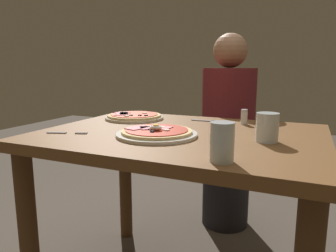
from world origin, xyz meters
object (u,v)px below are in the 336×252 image
object	(u,v)px
water_glass_near	(222,145)
knife	(213,121)
fork	(64,133)
salt_shaker	(244,117)
pizza_foreground	(157,133)
water_glass_far	(267,129)
pizza_across_left	(134,117)
diner_person	(227,138)
dining_table	(181,161)

from	to	relation	value
water_glass_near	knife	size ratio (longest dim) A/B	0.56
fork	salt_shaker	bearing A→B (deg)	39.05
pizza_foreground	water_glass_far	size ratio (longest dim) A/B	3.04
water_glass_near	salt_shaker	bearing A→B (deg)	94.97
water_glass_far	salt_shaker	bearing A→B (deg)	113.48
pizza_across_left	fork	xyz separation A→B (m)	(-0.07, -0.41, -0.01)
water_glass_near	knife	bearing A→B (deg)	107.75
water_glass_far	pizza_foreground	bearing A→B (deg)	-169.70
pizza_foreground	salt_shaker	bearing A→B (deg)	56.63
salt_shaker	diner_person	xyz separation A→B (m)	(-0.18, 0.46, -0.20)
water_glass_far	salt_shaker	xyz separation A→B (m)	(-0.13, 0.31, -0.01)
pizza_across_left	diner_person	distance (m)	0.66
pizza_across_left	water_glass_near	size ratio (longest dim) A/B	2.63
dining_table	fork	xyz separation A→B (m)	(-0.40, -0.21, 0.12)
water_glass_near	fork	bearing A→B (deg)	169.71
knife	diner_person	bearing A→B (deg)	94.42
water_glass_near	salt_shaker	world-z (taller)	water_glass_near
knife	fork	bearing A→B (deg)	-132.56
pizza_across_left	fork	distance (m)	0.42
pizza_foreground	diner_person	distance (m)	0.86
knife	pizza_foreground	bearing A→B (deg)	-105.32
pizza_across_left	salt_shaker	bearing A→B (deg)	7.81
pizza_foreground	pizza_across_left	world-z (taller)	pizza_foreground
water_glass_near	diner_person	size ratio (longest dim) A/B	0.09
pizza_foreground	pizza_across_left	bearing A→B (deg)	131.47
water_glass_near	diner_person	bearing A→B (deg)	102.24
dining_table	knife	size ratio (longest dim) A/B	5.54
pizza_across_left	diner_person	xyz separation A→B (m)	(0.34, 0.53, -0.18)
dining_table	pizza_foreground	world-z (taller)	pizza_foreground
water_glass_far	fork	world-z (taller)	water_glass_far
dining_table	salt_shaker	world-z (taller)	salt_shaker
fork	pizza_across_left	bearing A→B (deg)	79.78
pizza_foreground	pizza_across_left	distance (m)	0.41
water_glass_far	knife	xyz separation A→B (m)	(-0.28, 0.32, -0.04)
salt_shaker	diner_person	bearing A→B (deg)	111.14
dining_table	knife	distance (m)	0.31
pizza_across_left	water_glass_far	distance (m)	0.70
pizza_foreground	knife	xyz separation A→B (m)	(0.11, 0.39, -0.01)
fork	knife	world-z (taller)	knife
pizza_foreground	water_glass_far	world-z (taller)	water_glass_far
dining_table	fork	bearing A→B (deg)	-151.97
knife	salt_shaker	size ratio (longest dim) A/B	2.91
pizza_foreground	water_glass_near	xyz separation A→B (m)	(0.30, -0.22, 0.03)
fork	knife	distance (m)	0.67
pizza_across_left	water_glass_far	size ratio (longest dim) A/B	2.86
pizza_across_left	salt_shaker	world-z (taller)	salt_shaker
pizza_foreground	water_glass_far	xyz separation A→B (m)	(0.39, 0.07, 0.03)
water_glass_near	water_glass_far	bearing A→B (deg)	74.27
pizza_foreground	water_glass_near	bearing A→B (deg)	-36.30
dining_table	water_glass_far	world-z (taller)	water_glass_far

